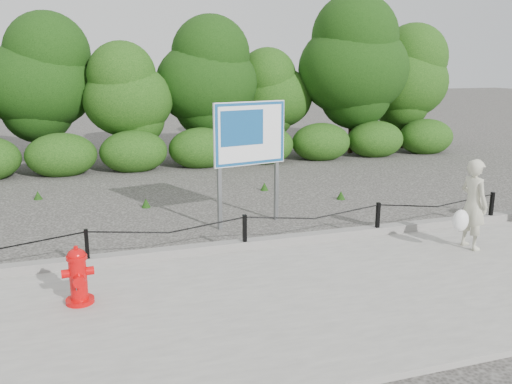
{
  "coord_description": "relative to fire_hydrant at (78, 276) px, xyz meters",
  "views": [
    {
      "loc": [
        -2.49,
        -8.17,
        3.15
      ],
      "look_at": [
        0.26,
        0.2,
        1.0
      ],
      "focal_mm": 38.0,
      "sensor_mm": 36.0,
      "label": 1
    }
  ],
  "objects": [
    {
      "name": "advertising_sign",
      "position": [
        3.21,
        2.84,
        1.24
      ],
      "size": [
        1.48,
        0.39,
        2.4
      ],
      "rotation": [
        0.0,
        0.0,
        0.2
      ],
      "color": "slate",
      "rests_on": "ground"
    },
    {
      "name": "curb",
      "position": [
        2.64,
        1.34,
        -0.3
      ],
      "size": [
        14.0,
        0.22,
        0.14
      ],
      "primitive_type": "cube",
      "color": "slate",
      "rests_on": "sidewalk"
    },
    {
      "name": "fire_hydrant",
      "position": [
        0.0,
        0.0,
        0.0
      ],
      "size": [
        0.41,
        0.41,
        0.78
      ],
      "rotation": [
        0.0,
        0.0,
        0.05
      ],
      "color": "red",
      "rests_on": "sidewalk"
    },
    {
      "name": "ground",
      "position": [
        2.64,
        1.29,
        -0.45
      ],
      "size": [
        90.0,
        90.0,
        0.0
      ],
      "primitive_type": "plane",
      "color": "#2D2B28",
      "rests_on": "ground"
    },
    {
      "name": "sidewalk",
      "position": [
        2.64,
        -0.71,
        -0.41
      ],
      "size": [
        14.0,
        4.0,
        0.08
      ],
      "primitive_type": "cube",
      "color": "gray",
      "rests_on": "ground"
    },
    {
      "name": "pedestrian",
      "position": [
        6.23,
        0.19,
        0.37
      ],
      "size": [
        0.69,
        0.58,
        1.51
      ],
      "rotation": [
        0.0,
        0.0,
        1.65
      ],
      "color": "#B5B39B",
      "rests_on": "sidewalk"
    },
    {
      "name": "chain_barrier",
      "position": [
        2.64,
        1.29,
        0.01
      ],
      "size": [
        10.06,
        0.06,
        0.6
      ],
      "color": "black",
      "rests_on": "sidewalk"
    },
    {
      "name": "treeline",
      "position": [
        3.73,
        10.2,
        2.17
      ],
      "size": [
        20.45,
        3.88,
        5.19
      ],
      "color": "black",
      "rests_on": "ground"
    }
  ]
}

